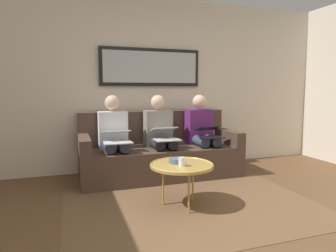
# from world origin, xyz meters

# --- Properties ---
(wall_rear) EXTENTS (6.00, 0.12, 2.60)m
(wall_rear) POSITION_xyz_m (0.00, -2.60, 1.30)
(wall_rear) COLOR beige
(wall_rear) RESTS_ON ground_plane
(area_rug) EXTENTS (2.60, 1.80, 0.01)m
(area_rug) POSITION_xyz_m (0.00, -0.85, 0.00)
(area_rug) COLOR brown
(area_rug) RESTS_ON ground_plane
(couch) EXTENTS (2.20, 0.90, 0.90)m
(couch) POSITION_xyz_m (0.00, -2.12, 0.31)
(couch) COLOR #4C382D
(couch) RESTS_ON ground_plane
(framed_mirror) EXTENTS (1.54, 0.05, 0.56)m
(framed_mirror) POSITION_xyz_m (0.00, -2.51, 1.55)
(framed_mirror) COLOR black
(coffee_table) EXTENTS (0.65, 0.65, 0.46)m
(coffee_table) POSITION_xyz_m (0.12, -0.90, 0.44)
(coffee_table) COLOR tan
(coffee_table) RESTS_ON ground_plane
(cup) EXTENTS (0.07, 0.07, 0.09)m
(cup) POSITION_xyz_m (0.15, -0.83, 0.49)
(cup) COLOR silver
(cup) RESTS_ON coffee_table
(bowl) EXTENTS (0.15, 0.15, 0.05)m
(bowl) POSITION_xyz_m (0.16, -0.97, 0.47)
(bowl) COLOR slate
(bowl) RESTS_ON coffee_table
(person_left) EXTENTS (0.38, 0.58, 1.14)m
(person_left) POSITION_xyz_m (-0.64, -2.05, 0.61)
(person_left) COLOR #66236B
(person_left) RESTS_ON couch
(laptop_black) EXTENTS (0.32, 0.35, 0.15)m
(laptop_black) POSITION_xyz_m (-0.64, -1.81, 0.63)
(laptop_black) COLOR black
(person_middle) EXTENTS (0.38, 0.58, 1.14)m
(person_middle) POSITION_xyz_m (0.00, -2.05, 0.61)
(person_middle) COLOR gray
(person_middle) RESTS_ON couch
(laptop_silver) EXTENTS (0.33, 0.39, 0.17)m
(laptop_silver) POSITION_xyz_m (0.00, -1.81, 0.63)
(laptop_silver) COLOR silver
(person_right) EXTENTS (0.38, 0.58, 1.14)m
(person_right) POSITION_xyz_m (0.64, -2.05, 0.61)
(person_right) COLOR silver
(person_right) RESTS_ON couch
(laptop_white) EXTENTS (0.35, 0.36, 0.15)m
(laptop_white) POSITION_xyz_m (0.64, -1.81, 0.63)
(laptop_white) COLOR white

